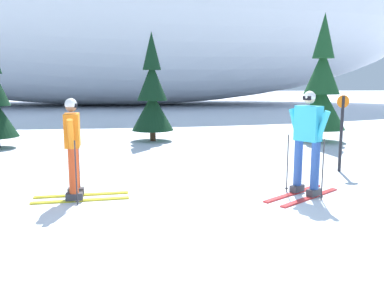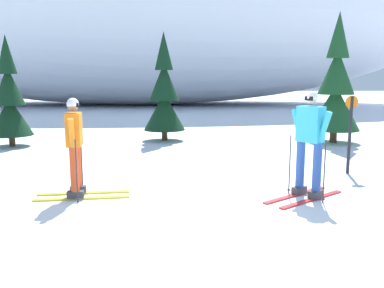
{
  "view_description": "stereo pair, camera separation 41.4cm",
  "coord_description": "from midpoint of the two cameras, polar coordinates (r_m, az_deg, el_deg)",
  "views": [
    {
      "loc": [
        -0.68,
        -5.85,
        2.08
      ],
      "look_at": [
        -0.02,
        1.09,
        0.95
      ],
      "focal_mm": 38.08,
      "sensor_mm": 36.0,
      "label": 1
    },
    {
      "loc": [
        -0.26,
        -5.88,
        2.08
      ],
      "look_at": [
        -0.02,
        1.09,
        0.95
      ],
      "focal_mm": 38.08,
      "sensor_mm": 36.0,
      "label": 2
    }
  ],
  "objects": [
    {
      "name": "pine_tree_far_right",
      "position": [
        14.0,
        20.31,
        7.24
      ],
      "size": [
        1.6,
        1.6,
        4.15
      ],
      "color": "#47301E",
      "rests_on": "ground"
    },
    {
      "name": "pine_tree_center_right",
      "position": [
        13.61,
        -3.04,
        6.75
      ],
      "size": [
        1.38,
        1.38,
        3.58
      ],
      "color": "#47301E",
      "rests_on": "ground"
    },
    {
      "name": "trail_marker_post",
      "position": [
        9.57,
        22.43,
        1.8
      ],
      "size": [
        0.28,
        0.07,
        1.71
      ],
      "color": "black",
      "rests_on": "ground"
    },
    {
      "name": "snow_ridge_background",
      "position": [
        33.13,
        -7.54,
        17.73
      ],
      "size": [
        48.41,
        19.17,
        14.06
      ],
      "primitive_type": "ellipsoid",
      "color": "white",
      "rests_on": "ground"
    },
    {
      "name": "pine_tree_center_left",
      "position": [
        13.52,
        -23.42,
        5.62
      ],
      "size": [
        1.3,
        1.3,
        3.37
      ],
      "color": "#47301E",
      "rests_on": "ground"
    },
    {
      "name": "skier_cyan_jacket",
      "position": [
        7.39,
        17.68,
        0.31
      ],
      "size": [
        1.58,
        1.33,
        1.86
      ],
      "color": "red",
      "rests_on": "ground"
    },
    {
      "name": "ground_plane",
      "position": [
        6.24,
        2.45,
        -10.26
      ],
      "size": [
        120.0,
        120.0,
        0.0
      ],
      "primitive_type": "plane",
      "color": "white"
    },
    {
      "name": "skier_orange_jacket",
      "position": [
        7.3,
        -14.5,
        -0.22
      ],
      "size": [
        1.68,
        0.81,
        1.75
      ],
      "color": "gold",
      "rests_on": "ground"
    }
  ]
}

